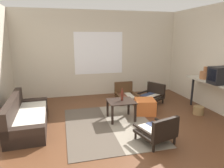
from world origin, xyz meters
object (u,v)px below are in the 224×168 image
at_px(wicker_basket, 198,110).
at_px(crt_television, 222,75).
at_px(ottoman_orange, 145,106).
at_px(armchair_corner, 153,94).
at_px(coffee_table, 121,105).
at_px(armchair_striped_foreground, 158,131).
at_px(armchair_by_window, 125,94).
at_px(console_shelf, 214,86).
at_px(clay_vase, 205,75).
at_px(glass_bottle, 122,95).
at_px(couch, 26,118).

bearing_deg(wicker_basket, crt_television, -49.74).
bearing_deg(ottoman_orange, armchair_corner, 53.38).
distance_m(coffee_table, wicker_basket, 2.00).
xyz_separation_m(coffee_table, armchair_striped_foreground, (0.33, -1.21, -0.11)).
xyz_separation_m(armchair_by_window, armchair_corner, (0.76, -0.25, 0.01)).
bearing_deg(console_shelf, armchair_striped_foreground, -154.43).
bearing_deg(crt_television, clay_vase, 89.67).
height_order(armchair_striped_foreground, glass_bottle, glass_bottle).
xyz_separation_m(coffee_table, console_shelf, (2.25, -0.30, 0.39)).
height_order(armchair_striped_foreground, clay_vase, clay_vase).
bearing_deg(glass_bottle, coffee_table, -134.07).
relative_size(ottoman_orange, console_shelf, 0.28).
bearing_deg(ottoman_orange, armchair_striped_foreground, -104.15).
relative_size(coffee_table, armchair_striped_foreground, 0.84).
bearing_deg(couch, ottoman_orange, 2.06).
xyz_separation_m(couch, glass_bottle, (2.13, -0.08, 0.37)).
relative_size(couch, console_shelf, 1.10).
bearing_deg(clay_vase, armchair_by_window, 146.36).
distance_m(armchair_by_window, glass_bottle, 1.32).
height_order(couch, glass_bottle, glass_bottle).
relative_size(armchair_by_window, glass_bottle, 2.24).
bearing_deg(console_shelf, couch, 174.61).
xyz_separation_m(clay_vase, wicker_basket, (-0.27, -0.24, -0.85)).
distance_m(armchair_corner, glass_bottle, 1.59).
xyz_separation_m(couch, clay_vase, (4.34, -0.05, 0.74)).
distance_m(couch, clay_vase, 4.40).
xyz_separation_m(ottoman_orange, console_shelf, (1.55, -0.51, 0.57)).
xyz_separation_m(armchair_corner, console_shelf, (0.98, -1.28, 0.51)).
xyz_separation_m(crt_television, wicker_basket, (-0.27, 0.32, -0.94)).
xyz_separation_m(couch, console_shelf, (4.34, -0.41, 0.55)).
relative_size(console_shelf, glass_bottle, 6.07).
bearing_deg(glass_bottle, armchair_striped_foreground, -76.49).
distance_m(clay_vase, glass_bottle, 2.24).
bearing_deg(armchair_by_window, clay_vase, -33.64).
distance_m(armchair_corner, clay_vase, 1.52).
bearing_deg(armchair_by_window, ottoman_orange, -79.26).
bearing_deg(armchair_corner, wicker_basket, -58.43).
relative_size(ottoman_orange, clay_vase, 1.54).
height_order(coffee_table, console_shelf, console_shelf).
height_order(console_shelf, crt_television, crt_television).
bearing_deg(console_shelf, crt_television, -90.94).
distance_m(armchair_striped_foreground, glass_bottle, 1.32).
height_order(ottoman_orange, clay_vase, clay_vase).
distance_m(armchair_striped_foreground, ottoman_orange, 1.47).
bearing_deg(couch, armchair_by_window, 23.25).
distance_m(glass_bottle, wicker_basket, 2.01).
height_order(couch, armchair_by_window, couch).
bearing_deg(wicker_basket, armchair_corner, 121.57).
bearing_deg(armchair_by_window, coffee_table, -112.22).
relative_size(armchair_striped_foreground, glass_bottle, 2.55).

